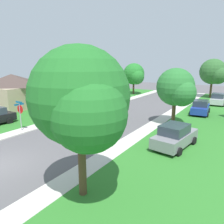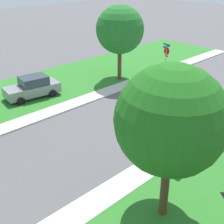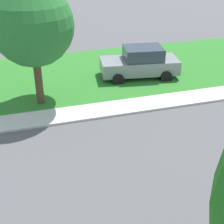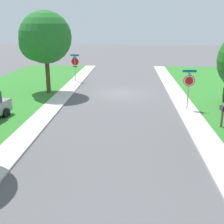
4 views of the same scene
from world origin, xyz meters
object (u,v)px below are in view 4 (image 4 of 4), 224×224
(tree_across_left, at_px, (43,39))
(mailbox, at_px, (223,111))
(stop_sign_near_corner, at_px, (75,63))
(stop_sign_far_corner, at_px, (189,83))

(tree_across_left, bearing_deg, mailbox, 146.83)
(stop_sign_near_corner, xyz_separation_m, mailbox, (-10.74, 13.12, -0.87))
(stop_sign_near_corner, height_order, mailbox, stop_sign_near_corner)
(stop_sign_near_corner, distance_m, stop_sign_far_corner, 13.48)
(stop_sign_near_corner, relative_size, mailbox, 2.11)
(tree_across_left, distance_m, mailbox, 15.13)
(stop_sign_far_corner, relative_size, tree_across_left, 0.41)
(tree_across_left, bearing_deg, stop_sign_far_corner, 157.69)
(tree_across_left, height_order, mailbox, tree_across_left)
(tree_across_left, relative_size, mailbox, 5.16)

